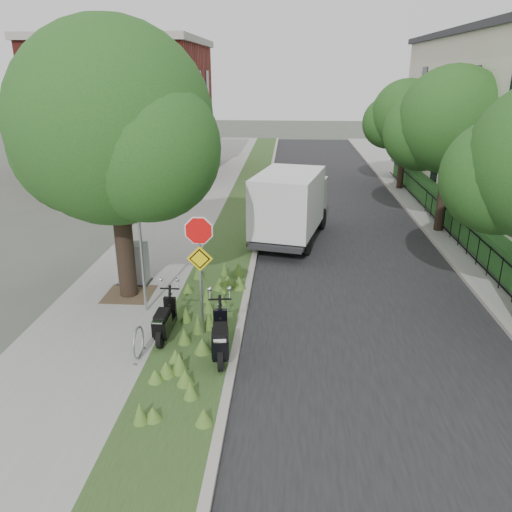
% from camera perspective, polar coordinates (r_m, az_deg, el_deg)
% --- Properties ---
extents(ground, '(120.00, 120.00, 0.00)m').
position_cam_1_polar(ground, '(12.31, 0.05, -10.89)').
color(ground, '#4C5147').
rests_on(ground, ground).
extents(sidewalk_near, '(3.50, 60.00, 0.12)m').
position_cam_1_polar(sidewalk_near, '(22.01, -9.35, 3.41)').
color(sidewalk_near, gray).
rests_on(sidewalk_near, ground).
extents(verge, '(2.00, 60.00, 0.12)m').
position_cam_1_polar(verge, '(21.56, -2.20, 3.32)').
color(verge, '#2B441D').
rests_on(verge, ground).
extents(kerb_near, '(0.20, 60.00, 0.13)m').
position_cam_1_polar(kerb_near, '(21.48, 0.46, 3.28)').
color(kerb_near, '#9E9991').
rests_on(kerb_near, ground).
extents(road, '(7.00, 60.00, 0.01)m').
position_cam_1_polar(road, '(21.59, 9.78, 2.90)').
color(road, black).
rests_on(road, ground).
extents(kerb_far, '(0.20, 60.00, 0.13)m').
position_cam_1_polar(kerb_far, '(22.23, 18.80, 2.75)').
color(kerb_far, '#9E9991').
rests_on(kerb_far, ground).
extents(footpath_far, '(3.20, 60.00, 0.12)m').
position_cam_1_polar(footpath_far, '(22.73, 22.94, 2.58)').
color(footpath_far, gray).
rests_on(footpath_far, ground).
extents(street_tree_main, '(6.21, 5.54, 7.66)m').
position_cam_1_polar(street_tree_main, '(14.27, -16.18, 13.23)').
color(street_tree_main, black).
rests_on(street_tree_main, ground).
extents(bare_post, '(0.08, 0.08, 4.00)m').
position_cam_1_polar(bare_post, '(13.59, -13.04, 1.53)').
color(bare_post, '#A5A8AD').
rests_on(bare_post, ground).
extents(bike_hoop, '(0.06, 0.78, 0.77)m').
position_cam_1_polar(bike_hoop, '(12.01, -13.30, -9.62)').
color(bike_hoop, '#A5A8AD').
rests_on(bike_hoop, ground).
extents(sign_assembly, '(0.94, 0.08, 3.22)m').
position_cam_1_polar(sign_assembly, '(11.99, -6.46, 0.43)').
color(sign_assembly, '#A5A8AD').
rests_on(sign_assembly, ground).
extents(fence_far, '(0.04, 24.00, 1.00)m').
position_cam_1_polar(fence_far, '(22.26, 20.72, 4.17)').
color(fence_far, black).
rests_on(fence_far, ground).
extents(hedge_far, '(1.00, 24.00, 1.10)m').
position_cam_1_polar(hedge_far, '(22.47, 22.43, 4.09)').
color(hedge_far, '#18441B').
rests_on(hedge_far, footpath_far).
extents(brick_building, '(9.40, 10.40, 8.30)m').
position_cam_1_polar(brick_building, '(34.12, -14.16, 16.16)').
color(brick_building, maroon).
rests_on(brick_building, ground).
extents(far_tree_b, '(4.83, 4.31, 6.56)m').
position_cam_1_polar(far_tree_b, '(21.57, 21.25, 13.69)').
color(far_tree_b, black).
rests_on(far_tree_b, ground).
extents(far_tree_c, '(4.37, 3.89, 5.93)m').
position_cam_1_polar(far_tree_c, '(29.32, 16.67, 14.82)').
color(far_tree_c, black).
rests_on(far_tree_c, ground).
extents(scooter_near, '(0.35, 1.70, 0.81)m').
position_cam_1_polar(scooter_near, '(12.63, -10.45, -7.73)').
color(scooter_near, black).
rests_on(scooter_near, ground).
extents(scooter_far, '(0.54, 1.87, 0.89)m').
position_cam_1_polar(scooter_far, '(11.62, -4.09, -9.82)').
color(scooter_far, black).
rests_on(scooter_far, ground).
extents(box_truck, '(3.17, 5.64, 2.41)m').
position_cam_1_polar(box_truck, '(19.62, 4.01, 6.12)').
color(box_truck, '#262628').
rests_on(box_truck, ground).
extents(utility_cabinet, '(1.01, 0.70, 1.30)m').
position_cam_1_polar(utility_cabinet, '(16.00, -13.85, -0.89)').
color(utility_cabinet, '#262628').
rests_on(utility_cabinet, ground).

